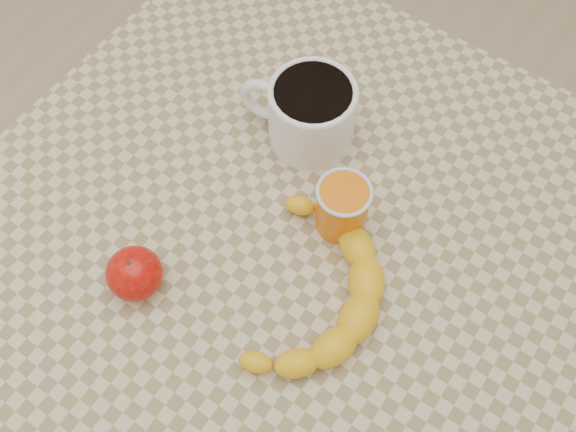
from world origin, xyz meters
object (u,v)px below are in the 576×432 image
Objects in this scene: coffee_mug at (310,111)px; banana at (313,291)px; orange_juice_glass at (342,207)px; table at (288,252)px; apple at (134,273)px.

banana is at bearing -55.23° from coffee_mug.
orange_juice_glass is at bearing 94.57° from banana.
orange_juice_glass is at bearing 36.02° from table.
orange_juice_glass is at bearing 53.29° from apple.
apple reaches higher than banana.
coffee_mug reaches higher than orange_juice_glass.
table is at bearing -67.06° from coffee_mug.
coffee_mug is at bearing 80.93° from apple.
orange_juice_glass reaches higher than banana.
apple is at bearing -99.07° from coffee_mug.
apple is at bearing -160.55° from banana.
coffee_mug reaches higher than table.
table is 10.16× the size of orange_juice_glass.
banana is (0.03, -0.10, -0.02)m from orange_juice_glass.
coffee_mug is 2.51× the size of apple.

